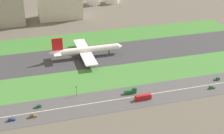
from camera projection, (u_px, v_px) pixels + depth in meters
name	position (u px, v px, depth m)	size (l,w,h in m)	color
ground_plane	(109.00, 54.00, 286.15)	(800.00, 800.00, 0.00)	#5B564C
runway	(109.00, 54.00, 286.13)	(280.00, 46.00, 0.10)	#38383D
grass_median_north	(98.00, 38.00, 321.26)	(280.00, 36.00, 0.10)	#3D7A33
grass_median_south	(123.00, 75.00, 250.99)	(280.00, 36.00, 0.10)	#427F38
highway	(138.00, 96.00, 223.57)	(280.00, 28.00, 0.10)	#4C4C4F
highway_centerline	(138.00, 96.00, 223.55)	(266.00, 0.50, 0.01)	silver
airliner	(85.00, 50.00, 278.04)	(65.00, 56.00, 19.70)	white
car_3	(11.00, 119.00, 198.00)	(4.40, 1.80, 2.00)	navy
car_0	(217.00, 79.00, 243.73)	(4.40, 1.80, 2.00)	#19662D
bus_0	(143.00, 97.00, 218.98)	(11.60, 2.50, 3.50)	#B2191E
truck_0	(131.00, 91.00, 226.29)	(8.40, 2.50, 4.00)	#19662D
car_4	(38.00, 106.00, 210.82)	(4.40, 1.80, 2.00)	#19662D
car_1	(33.00, 116.00, 201.19)	(4.40, 1.80, 2.00)	brown
car_5	(212.00, 87.00, 232.48)	(4.40, 1.80, 2.00)	#19662D
traffic_light	(76.00, 90.00, 222.81)	(0.36, 0.50, 7.20)	#4C4C51
terminal_building	(0.00, 0.00, 349.69)	(47.03, 39.63, 52.26)	#9E998E
hangar_building	(60.00, 4.00, 369.93)	(48.91, 27.01, 32.24)	beige
fuel_tank_west	(74.00, 0.00, 418.19)	(19.73, 19.73, 15.75)	silver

